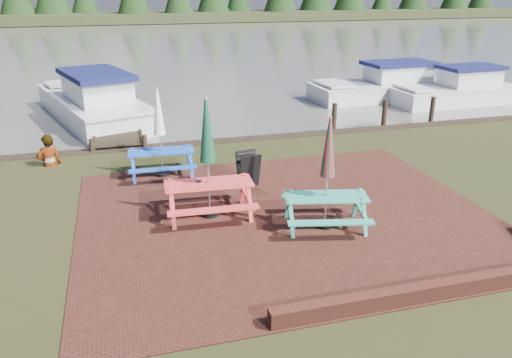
{
  "coord_description": "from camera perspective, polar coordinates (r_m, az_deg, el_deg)",
  "views": [
    {
      "loc": [
        -3.34,
        -8.5,
        4.84
      ],
      "look_at": [
        -0.72,
        0.94,
        1.0
      ],
      "focal_mm": 35.0,
      "sensor_mm": 36.0,
      "label": 1
    }
  ],
  "objects": [
    {
      "name": "boat_far",
      "position": [
        24.34,
        22.03,
        9.24
      ],
      "size": [
        5.95,
        2.37,
        1.83
      ],
      "rotation": [
        0.0,
        0.0,
        1.62
      ],
      "color": "silver",
      "rests_on": "ground"
    },
    {
      "name": "paving",
      "position": [
        11.17,
        3.5,
        -4.27
      ],
      "size": [
        9.0,
        7.5,
        0.02
      ],
      "primitive_type": "cube",
      "color": "#3B1812",
      "rests_on": "ground"
    },
    {
      "name": "ground",
      "position": [
        10.34,
        5.29,
        -6.62
      ],
      "size": [
        120.0,
        120.0,
        0.0
      ],
      "primitive_type": "plane",
      "color": "black",
      "rests_on": "ground"
    },
    {
      "name": "boat_near",
      "position": [
        24.42,
        14.55,
        10.16
      ],
      "size": [
        6.95,
        2.78,
        1.84
      ],
      "rotation": [
        0.0,
        0.0,
        1.63
      ],
      "color": "silver",
      "rests_on": "ground"
    },
    {
      "name": "picnic_table_red",
      "position": [
        10.86,
        -5.44,
        0.19
      ],
      "size": [
        2.0,
        1.8,
        2.65
      ],
      "rotation": [
        0.0,
        0.0,
        -0.06
      ],
      "color": "#DF3A39",
      "rests_on": "ground"
    },
    {
      "name": "picnic_table_teal",
      "position": [
        10.44,
        8.05,
        -1.35
      ],
      "size": [
        2.03,
        1.89,
        2.4
      ],
      "rotation": [
        0.0,
        0.0,
        -0.23
      ],
      "color": "teal",
      "rests_on": "ground"
    },
    {
      "name": "chalkboard",
      "position": [
        12.62,
        -0.88,
        1.12
      ],
      "size": [
        0.59,
        0.62,
        0.9
      ],
      "rotation": [
        0.0,
        0.0,
        0.18
      ],
      "color": "black",
      "rests_on": "ground"
    },
    {
      "name": "brick_wall",
      "position": [
        9.44,
        23.21,
        -10.33
      ],
      "size": [
        6.21,
        1.79,
        0.3
      ],
      "color": "#4C1E16",
      "rests_on": "ground"
    },
    {
      "name": "water",
      "position": [
        45.88,
        -11.65,
        14.94
      ],
      "size": [
        120.0,
        60.0,
        0.02
      ],
      "primitive_type": "cube",
      "color": "#4E4B43",
      "rests_on": "ground"
    },
    {
      "name": "boat_jetty",
      "position": [
        20.74,
        -18.07,
        8.16
      ],
      "size": [
        4.77,
        8.02,
        2.2
      ],
      "rotation": [
        0.0,
        0.0,
        0.31
      ],
      "color": "silver",
      "rests_on": "ground"
    },
    {
      "name": "jetty",
      "position": [
        20.33,
        -15.65,
        7.18
      ],
      "size": [
        1.76,
        9.08,
        1.0
      ],
      "color": "black",
      "rests_on": "ground"
    },
    {
      "name": "picnic_table_blue",
      "position": [
        13.44,
        -10.83,
        3.69
      ],
      "size": [
        1.78,
        1.6,
        2.39
      ],
      "rotation": [
        0.0,
        0.0,
        -0.04
      ],
      "color": "blue",
      "rests_on": "ground"
    },
    {
      "name": "person",
      "position": [
        15.15,
        -22.92,
        4.63
      ],
      "size": [
        0.75,
        0.58,
        1.81
      ],
      "primitive_type": "imported",
      "rotation": [
        0.0,
        0.0,
        3.39
      ],
      "color": "gray",
      "rests_on": "ground"
    }
  ]
}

